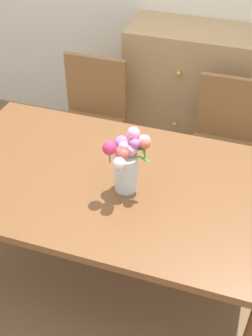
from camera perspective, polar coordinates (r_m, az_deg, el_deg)
ground_plane at (r=2.65m, az=-1.37°, el=-13.83°), size 12.00×12.00×0.00m
dining_table at (r=2.15m, az=-1.65°, el=-3.29°), size 1.67×0.96×0.75m
chair_left at (r=2.98m, az=-4.56°, el=6.81°), size 0.42×0.42×0.90m
chair_right at (r=2.81m, az=12.80°, el=3.56°), size 0.42×0.42×0.90m
dresser at (r=3.25m, az=12.65°, el=8.61°), size 1.40×0.47×1.00m
flower_vase at (r=1.94m, az=0.07°, el=0.93°), size 0.20×0.22×0.30m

